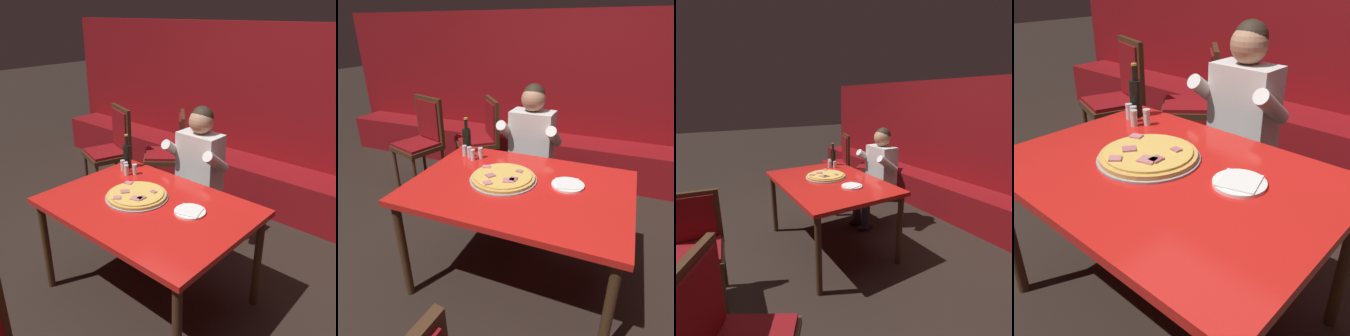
# 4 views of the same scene
# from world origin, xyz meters

# --- Properties ---
(ground_plane) EXTENTS (24.00, 24.00, 0.00)m
(ground_plane) POSITION_xyz_m (0.00, 0.00, 0.00)
(ground_plane) COLOR black
(booth_wall_panel) EXTENTS (6.80, 0.16, 1.90)m
(booth_wall_panel) POSITION_xyz_m (0.00, 2.18, 0.95)
(booth_wall_panel) COLOR maroon
(booth_wall_panel) RESTS_ON ground_plane
(booth_bench) EXTENTS (6.46, 0.48, 0.46)m
(booth_bench) POSITION_xyz_m (0.00, 1.86, 0.23)
(booth_bench) COLOR maroon
(booth_bench) RESTS_ON ground_plane
(main_dining_table) EXTENTS (1.41, 1.00, 0.77)m
(main_dining_table) POSITION_xyz_m (0.00, 0.00, 0.70)
(main_dining_table) COLOR #422816
(main_dining_table) RESTS_ON ground_plane
(pizza) EXTENTS (0.45, 0.45, 0.05)m
(pizza) POSITION_xyz_m (-0.13, 0.02, 0.79)
(pizza) COLOR #9E9EA3
(pizza) RESTS_ON main_dining_table
(plate_white_paper) EXTENTS (0.21, 0.21, 0.02)m
(plate_white_paper) POSITION_xyz_m (0.29, 0.10, 0.78)
(plate_white_paper) COLOR white
(plate_white_paper) RESTS_ON main_dining_table
(beer_bottle) EXTENTS (0.07, 0.07, 0.29)m
(beer_bottle) POSITION_xyz_m (-0.58, 0.36, 0.88)
(beer_bottle) COLOR black
(beer_bottle) RESTS_ON main_dining_table
(shaker_black_pepper) EXTENTS (0.04, 0.04, 0.09)m
(shaker_black_pepper) POSITION_xyz_m (-0.52, 0.28, 0.81)
(shaker_black_pepper) COLOR silver
(shaker_black_pepper) RESTS_ON main_dining_table
(shaker_parmesan) EXTENTS (0.04, 0.04, 0.09)m
(shaker_parmesan) POSITION_xyz_m (-0.43, 0.30, 0.81)
(shaker_parmesan) COLOR silver
(shaker_parmesan) RESTS_ON main_dining_table
(shaker_red_pepper_flakes) EXTENTS (0.04, 0.04, 0.09)m
(shaker_red_pepper_flakes) POSITION_xyz_m (-0.57, 0.29, 0.81)
(shaker_red_pepper_flakes) COLOR silver
(shaker_red_pepper_flakes) RESTS_ON main_dining_table
(shaker_oregano) EXTENTS (0.04, 0.04, 0.09)m
(shaker_oregano) POSITION_xyz_m (-0.47, 0.24, 0.81)
(shaker_oregano) COLOR silver
(shaker_oregano) RESTS_ON main_dining_table
(diner_seated_blue_shirt) EXTENTS (0.53, 0.53, 1.27)m
(diner_seated_blue_shirt) POSITION_xyz_m (-0.19, 0.77, 0.71)
(diner_seated_blue_shirt) COLOR black
(diner_seated_blue_shirt) RESTS_ON ground_plane
(dining_chair_far_right) EXTENTS (0.62, 0.62, 0.99)m
(dining_chair_far_right) POSITION_xyz_m (-0.94, 1.33, 0.58)
(dining_chair_far_right) COLOR #422816
(dining_chair_far_right) RESTS_ON ground_plane
(dining_chair_far_left) EXTENTS (0.56, 0.56, 1.02)m
(dining_chair_far_left) POSITION_xyz_m (-1.51, 0.98, 0.59)
(dining_chair_far_left) COLOR #422816
(dining_chair_far_left) RESTS_ON ground_plane
(dining_chair_near_right) EXTENTS (0.49, 0.49, 0.92)m
(dining_chair_near_right) POSITION_xyz_m (0.23, -1.32, 0.55)
(dining_chair_near_right) COLOR #422816
(dining_chair_near_right) RESTS_ON ground_plane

